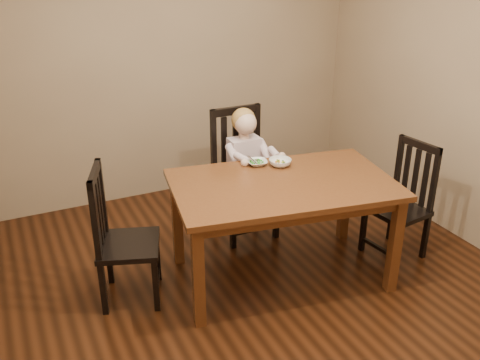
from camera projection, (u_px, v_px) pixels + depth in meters
name	position (u px, v px, depth m)	size (l,w,h in m)	color
room	(261.00, 121.00, 3.60)	(4.01, 4.01, 2.71)	#3E1D0D
dining_table	(283.00, 194.00, 4.01)	(1.78, 1.24, 0.82)	#552C13
chair_child	(242.00, 175.00, 4.76)	(0.49, 0.47, 1.14)	black
chair_left	(121.00, 238.00, 3.84)	(0.55, 0.57, 1.04)	black
chair_right	(402.00, 203.00, 4.43)	(0.46, 0.48, 0.99)	black
toddler	(245.00, 161.00, 4.64)	(0.36, 0.45, 0.62)	silver
bowl_peas	(257.00, 163.00, 4.26)	(0.16, 0.16, 0.04)	white
bowl_veg	(280.00, 162.00, 4.24)	(0.18, 0.18, 0.06)	white
fork	(253.00, 161.00, 4.22)	(0.05, 0.13, 0.05)	silver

